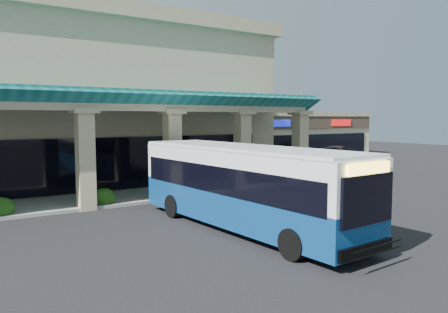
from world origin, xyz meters
TOP-DOWN VIEW (x-y plane):
  - ground at (0.00, 0.00)m, footprint 110.00×110.00m
  - main_building at (-8.00, 16.00)m, footprint 30.80×14.80m
  - arcade at (-8.00, 6.80)m, footprint 30.00×6.20m
  - strip_mall at (18.00, 24.00)m, footprint 22.50×12.50m
  - palm_0 at (8.50, 11.00)m, footprint 2.40×2.40m
  - palm_1 at (9.50, 14.00)m, footprint 2.40×2.40m
  - broadleaf_tree at (7.50, 19.00)m, footprint 2.60×2.60m
  - transit_bus at (-3.46, -1.78)m, footprint 3.32×11.64m
  - pedestrian at (5.98, -0.01)m, footprint 0.71×0.81m
  - car_silver at (10.87, 13.06)m, footprint 2.84×4.92m
  - car_white at (14.99, 13.66)m, footprint 2.11×4.49m
  - car_red at (15.89, 14.59)m, footprint 2.49×4.74m
  - car_gray at (19.48, 13.74)m, footprint 4.24×6.30m

SIDE VIEW (x-z plane):
  - ground at x=0.00m, z-range 0.00..0.00m
  - car_red at x=15.89m, z-range 0.00..1.31m
  - car_white at x=14.99m, z-range 0.00..1.42m
  - car_silver at x=10.87m, z-range 0.00..1.58m
  - car_gray at x=19.48m, z-range 0.00..1.61m
  - pedestrian at x=5.98m, z-range 0.00..1.85m
  - transit_bus at x=-3.46m, z-range 0.00..3.21m
  - broadleaf_tree at x=7.50m, z-range 0.00..4.81m
  - strip_mall at x=18.00m, z-range 0.00..4.90m
  - arcade at x=-8.00m, z-range 0.00..5.70m
  - palm_1 at x=9.50m, z-range 0.00..5.80m
  - palm_0 at x=8.50m, z-range 0.00..6.60m
  - main_building at x=-8.00m, z-range 0.00..11.35m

